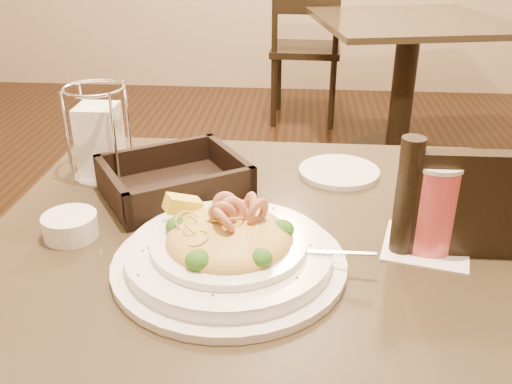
# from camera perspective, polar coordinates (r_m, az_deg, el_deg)

# --- Properties ---
(main_table) EXTENTS (0.90, 0.90, 0.74)m
(main_table) POSITION_cam_1_polar(r_m,az_deg,el_deg) (1.07, -0.09, -15.77)
(main_table) COLOR black
(main_table) RESTS_ON ground
(background_table) EXTENTS (1.06, 1.06, 0.74)m
(background_table) POSITION_cam_1_polar(r_m,az_deg,el_deg) (3.14, 14.74, 12.19)
(background_table) COLOR black
(background_table) RESTS_ON ground
(dining_chair_near) EXTENTS (0.43, 0.43, 0.93)m
(dining_chair_near) POSITION_cam_1_polar(r_m,az_deg,el_deg) (1.21, 20.52, -12.31)
(dining_chair_near) COLOR black
(dining_chair_near) RESTS_ON ground
(dining_chair_far) EXTENTS (0.44, 0.44, 0.93)m
(dining_chair_far) POSITION_cam_1_polar(r_m,az_deg,el_deg) (3.62, 4.98, 14.58)
(dining_chair_far) COLOR black
(dining_chair_far) RESTS_ON ground
(pasta_bowl) EXTENTS (0.39, 0.35, 0.11)m
(pasta_bowl) POSITION_cam_1_polar(r_m,az_deg,el_deg) (0.85, -2.73, -5.62)
(pasta_bowl) COLOR white
(pasta_bowl) RESTS_ON main_table
(drink_glass) EXTENTS (0.16, 0.16, 0.15)m
(drink_glass) POSITION_cam_1_polar(r_m,az_deg,el_deg) (0.92, 17.20, -1.32)
(drink_glass) COLOR white
(drink_glass) RESTS_ON main_table
(bread_basket) EXTENTS (0.32, 0.30, 0.07)m
(bread_basket) POSITION_cam_1_polar(r_m,az_deg,el_deg) (1.08, -8.18, 0.87)
(bread_basket) COLOR black
(bread_basket) RESTS_ON main_table
(napkin_caddy) EXTENTS (0.12, 0.12, 0.19)m
(napkin_caddy) POSITION_cam_1_polar(r_m,az_deg,el_deg) (1.16, -15.33, 5.13)
(napkin_caddy) COLOR silver
(napkin_caddy) RESTS_ON main_table
(side_plate) EXTENTS (0.21, 0.21, 0.01)m
(side_plate) POSITION_cam_1_polar(r_m,az_deg,el_deg) (1.17, 8.30, 2.03)
(side_plate) COLOR white
(side_plate) RESTS_ON main_table
(butter_ramekin) EXTENTS (0.11, 0.11, 0.04)m
(butter_ramekin) POSITION_cam_1_polar(r_m,az_deg,el_deg) (0.98, -18.07, -3.24)
(butter_ramekin) COLOR white
(butter_ramekin) RESTS_ON main_table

